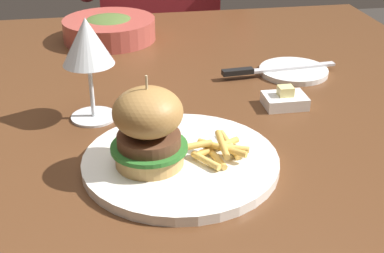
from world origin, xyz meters
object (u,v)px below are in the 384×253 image
at_px(wine_glass, 87,45).
at_px(butter_dish, 285,100).
at_px(bread_plate, 294,71).
at_px(main_plate, 181,162).
at_px(diner_person, 159,43).
at_px(table_knife, 269,69).
at_px(soup_bowl, 109,28).
at_px(burger_sandwich, 148,127).

relative_size(wine_glass, butter_dish, 2.36).
bearing_deg(butter_dish, bread_plate, 65.10).
height_order(main_plate, diner_person, diner_person).
distance_m(bread_plate, table_knife, 0.05).
bearing_deg(soup_bowl, bread_plate, -37.99).
bearing_deg(butter_dish, wine_glass, 178.32).
bearing_deg(diner_person, main_plate, -94.64).
bearing_deg(butter_dish, table_knife, 84.28).
bearing_deg(burger_sandwich, main_plate, 10.68).
bearing_deg(table_knife, wine_glass, -159.26).
relative_size(wine_glass, table_knife, 0.72).
xyz_separation_m(burger_sandwich, soup_bowl, (-0.03, 0.58, -0.04)).
bearing_deg(wine_glass, bread_plate, 18.74).
distance_m(main_plate, burger_sandwich, 0.08).
relative_size(burger_sandwich, table_knife, 0.55).
xyz_separation_m(bread_plate, soup_bowl, (-0.34, 0.27, 0.02)).
bearing_deg(diner_person, table_knife, -80.21).
xyz_separation_m(burger_sandwich, wine_glass, (-0.07, 0.18, 0.06)).
bearing_deg(bread_plate, diner_person, 103.60).
xyz_separation_m(table_knife, butter_dish, (-0.01, -0.13, -0.00)).
height_order(soup_bowl, diner_person, diner_person).
distance_m(main_plate, bread_plate, 0.40).
relative_size(main_plate, wine_glass, 1.62).
bearing_deg(soup_bowl, table_knife, -43.00).
height_order(bread_plate, table_knife, table_knife).
xyz_separation_m(wine_glass, diner_person, (0.20, 0.88, -0.30)).
relative_size(butter_dish, diner_person, 0.06).
distance_m(wine_glass, bread_plate, 0.42).
height_order(wine_glass, butter_dish, wine_glass).
distance_m(burger_sandwich, butter_dish, 0.30).
xyz_separation_m(burger_sandwich, table_knife, (0.26, 0.30, -0.05)).
relative_size(main_plate, diner_person, 0.23).
distance_m(bread_plate, soup_bowl, 0.44).
bearing_deg(burger_sandwich, soup_bowl, 93.37).
bearing_deg(soup_bowl, wine_glass, -95.66).
bearing_deg(burger_sandwich, table_knife, 49.62).
distance_m(main_plate, butter_dish, 0.26).
relative_size(wine_glass, bread_plate, 1.25).
bearing_deg(butter_dish, diner_person, 97.46).
height_order(main_plate, soup_bowl, soup_bowl).
relative_size(wine_glass, soup_bowl, 0.80).
height_order(butter_dish, diner_person, diner_person).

